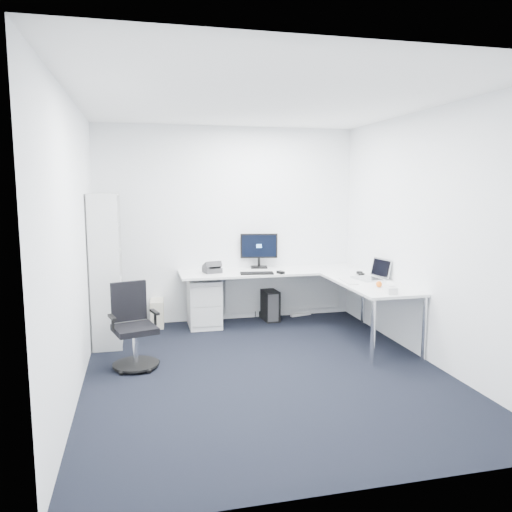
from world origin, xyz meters
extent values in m
plane|color=black|center=(0.00, 0.00, 0.00)|extent=(4.20, 4.20, 0.00)
plane|color=white|center=(0.00, 0.00, 2.70)|extent=(4.20, 4.20, 0.00)
cube|color=white|center=(0.00, 2.10, 1.35)|extent=(3.60, 0.02, 2.70)
cube|color=white|center=(0.00, -2.10, 1.35)|extent=(3.60, 0.02, 2.70)
cube|color=white|center=(-1.80, 0.00, 1.35)|extent=(0.02, 4.20, 2.70)
cube|color=white|center=(1.80, 0.00, 1.35)|extent=(0.02, 4.20, 2.70)
cube|color=silver|center=(-0.39, 1.81, 0.32)|extent=(0.42, 0.53, 0.65)
cube|color=black|center=(0.55, 1.95, 0.21)|extent=(0.23, 0.45, 0.43)
cube|color=beige|center=(-1.02, 1.96, 0.18)|extent=(0.20, 0.39, 0.36)
cube|color=silver|center=(1.05, 2.02, 0.02)|extent=(0.33, 0.13, 0.04)
cube|color=black|center=(0.27, 1.52, 0.75)|extent=(0.45, 0.21, 0.02)
cube|color=black|center=(0.59, 1.47, 0.76)|extent=(0.09, 0.12, 0.03)
cube|color=silver|center=(1.23, 0.75, 0.75)|extent=(0.17, 0.45, 0.01)
sphere|color=orange|center=(1.44, 0.37, 0.78)|extent=(0.07, 0.07, 0.07)
cube|color=silver|center=(1.41, 0.06, 0.78)|extent=(0.14, 0.22, 0.07)
camera|label=1|loc=(-1.22, -4.77, 1.90)|focal=35.00mm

